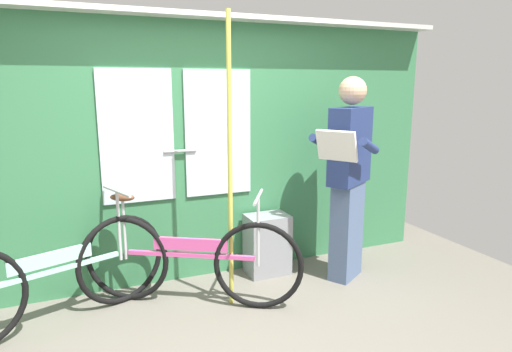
{
  "coord_description": "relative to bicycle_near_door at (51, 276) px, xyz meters",
  "views": [
    {
      "loc": [
        -1.04,
        -2.44,
        1.74
      ],
      "look_at": [
        0.22,
        0.6,
        1.05
      ],
      "focal_mm": 31.07,
      "sensor_mm": 36.0,
      "label": 1
    }
  ],
  "objects": [
    {
      "name": "train_door_wall",
      "position": [
        1.25,
        0.47,
        0.81
      ],
      "size": [
        4.64,
        0.28,
        2.3
      ],
      "color": "#387A4C",
      "rests_on": "ground_plane"
    },
    {
      "name": "bicycle_near_door",
      "position": [
        0.0,
        0.0,
        0.0
      ],
      "size": [
        1.69,
        0.72,
        0.94
      ],
      "rotation": [
        0.0,
        0.0,
        0.35
      ],
      "color": "black",
      "rests_on": "ground_plane"
    },
    {
      "name": "trash_bin_by_wall",
      "position": [
        1.81,
        0.26,
        -0.11
      ],
      "size": [
        0.39,
        0.28,
        0.56
      ],
      "primitive_type": "cube",
      "color": "gray",
      "rests_on": "ground_plane"
    },
    {
      "name": "handrail_pole",
      "position": [
        1.31,
        -0.16,
        0.74
      ],
      "size": [
        0.04,
        0.04,
        2.26
      ],
      "primitive_type": "cylinder",
      "color": "#C6C14C",
      "rests_on": "ground_plane"
    },
    {
      "name": "passenger_reading_newspaper",
      "position": [
        2.43,
        -0.1,
        0.57
      ],
      "size": [
        0.65,
        0.6,
        1.8
      ],
      "rotation": [
        0.0,
        0.0,
        3.7
      ],
      "color": "slate",
      "rests_on": "ground_plane"
    },
    {
      "name": "bicycle_leaning_behind",
      "position": [
        1.0,
        -0.05,
        -0.01
      ],
      "size": [
        1.56,
        0.94,
        0.92
      ],
      "rotation": [
        0.0,
        0.0,
        -0.53
      ],
      "color": "black",
      "rests_on": "ground_plane"
    }
  ]
}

